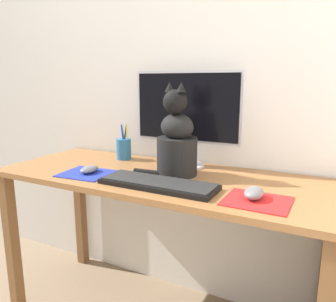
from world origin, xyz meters
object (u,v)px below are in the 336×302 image
object	(u,v)px
cat	(176,141)
pen_cup	(124,149)
monitor	(187,113)
computer_mouse_left	(89,169)
computer_mouse_right	(254,193)
keyboard	(158,184)

from	to	relation	value
cat	pen_cup	xyz separation A→B (m)	(-0.37, 0.14, -0.09)
monitor	computer_mouse_left	size ratio (longest dim) A/B	5.21
monitor	pen_cup	size ratio (longest dim) A/B	2.86
computer_mouse_left	monitor	bearing A→B (deg)	43.44
computer_mouse_right	pen_cup	xyz separation A→B (m)	(-0.74, 0.30, 0.03)
keyboard	pen_cup	size ratio (longest dim) A/B	2.55
cat	pen_cup	size ratio (longest dim) A/B	2.16
monitor	computer_mouse_right	distance (m)	0.55
pen_cup	keyboard	bearing A→B (deg)	-40.34
monitor	computer_mouse_left	world-z (taller)	monitor
cat	computer_mouse_right	bearing A→B (deg)	-8.15
computer_mouse_left	keyboard	bearing A→B (deg)	-3.53
monitor	pen_cup	bearing A→B (deg)	-178.12
computer_mouse_left	computer_mouse_right	size ratio (longest dim) A/B	0.96
computer_mouse_left	computer_mouse_right	bearing A→B (deg)	0.10
computer_mouse_right	cat	xyz separation A→B (m)	(-0.37, 0.16, 0.12)
keyboard	monitor	bearing A→B (deg)	95.10
keyboard	cat	size ratio (longest dim) A/B	1.18
monitor	computer_mouse_right	xyz separation A→B (m)	(0.39, -0.31, -0.23)
computer_mouse_left	cat	bearing A→B (deg)	24.39
keyboard	computer_mouse_left	size ratio (longest dim) A/B	4.64
keyboard	computer_mouse_left	world-z (taller)	computer_mouse_left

